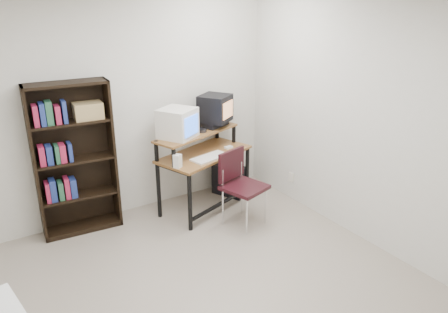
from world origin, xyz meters
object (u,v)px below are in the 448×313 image
crt_monitor (178,124)px  pc_tower (229,180)px  computer_desk (203,156)px  school_chair (240,180)px  bookshelf (74,157)px  crt_tv (215,108)px

crt_monitor → pc_tower: 1.22m
pc_tower → computer_desk: bearing=170.0°
crt_monitor → school_chair: 0.98m
crt_monitor → bookshelf: bearing=137.7°
pc_tower → school_chair: 0.83m
crt_monitor → bookshelf: 1.22m
crt_monitor → bookshelf: (-1.17, 0.25, -0.26)m
bookshelf → computer_desk: bearing=-6.6°
bookshelf → pc_tower: bearing=-0.8°
computer_desk → school_chair: 0.62m
computer_desk → school_chair: size_ratio=1.48×
crt_monitor → pc_tower: bearing=-25.3°
computer_desk → pc_tower: 0.67m
pc_tower → school_chair: bearing=-137.9°
bookshelf → crt_monitor: bearing=-7.5°
school_chair → computer_desk: bearing=87.6°
computer_desk → crt_monitor: 0.56m
crt_monitor → bookshelf: size_ratio=0.30×
bookshelf → school_chair: bearing=-23.7°
computer_desk → crt_tv: 0.63m
pc_tower → school_chair: school_chair is taller
crt_tv → pc_tower: 1.03m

